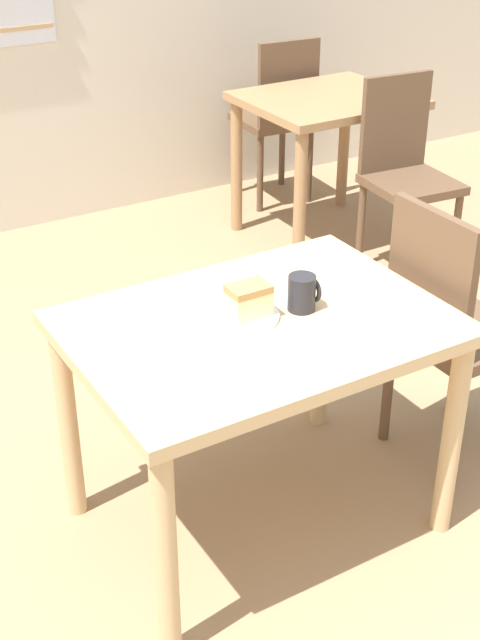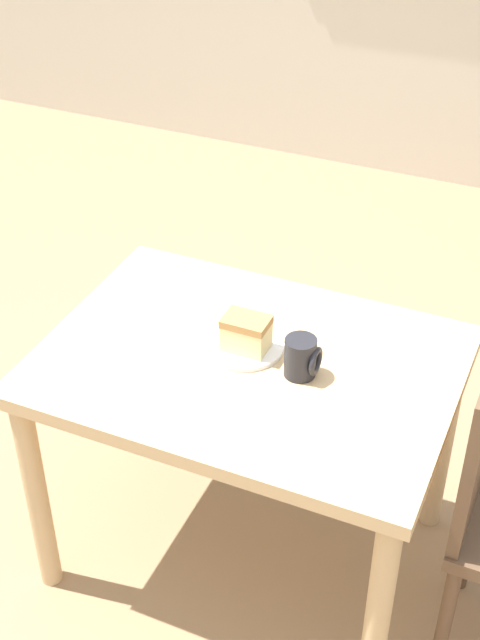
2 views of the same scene
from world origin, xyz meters
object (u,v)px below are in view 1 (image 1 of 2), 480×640
chair_far_opposite (278,114)px  chair_near_window (450,327)px  dining_table_far (326,123)px  chair_far_corner (405,170)px  coffee_mug (303,293)px  dining_table_near (258,353)px  plate (242,316)px  cake_slice (249,300)px

chair_far_opposite → chair_near_window: bearing=74.2°
dining_table_far → chair_near_window: chair_near_window is taller
chair_far_corner → chair_far_opposite: bearing=96.1°
chair_far_corner → coffee_mug: bearing=-134.5°
chair_far_opposite → dining_table_near: bearing=59.7°
chair_near_window → coffee_mug: chair_near_window is taller
plate → cake_slice: cake_slice is taller
dining_table_near → chair_far_opposite: (1.51, 2.22, -0.10)m
coffee_mug → plate: bearing=165.7°
chair_near_window → chair_far_corner: same height
chair_far_corner → coffee_mug: 1.84m
dining_table_near → cake_slice: (-0.02, 0.03, 0.16)m
chair_near_window → chair_far_corner: size_ratio=1.00×
cake_slice → chair_far_corner: bearing=36.5°
chair_near_window → dining_table_near: bearing=87.1°
cake_slice → coffee_mug: (0.16, -0.03, -0.01)m
dining_table_far → coffee_mug: 2.15m
dining_table_far → coffee_mug: size_ratio=7.58×
dining_table_far → chair_far_corner: (0.08, -0.52, -0.09)m
dining_table_near → dining_table_far: size_ratio=1.31×
coffee_mug → cake_slice: bearing=169.1°
dining_table_near → chair_near_window: (0.70, -0.04, -0.10)m
cake_slice → coffee_mug: coffee_mug is taller
dining_table_near → coffee_mug: coffee_mug is taller
chair_near_window → chair_far_corner: bearing=-34.6°
chair_near_window → plate: (-0.73, 0.07, 0.21)m
chair_far_opposite → cake_slice: bearing=59.1°
plate → coffee_mug: (0.17, -0.04, 0.05)m
dining_table_near → dining_table_far: bearing=49.4°
dining_table_far → plate: (-1.49, -1.66, 0.12)m
chair_near_window → cake_slice: chair_near_window is taller
chair_near_window → plate: size_ratio=4.43×
chair_far_opposite → coffee_mug: 2.63m
chair_near_window → cake_slice: size_ratio=8.06×
chair_far_opposite → coffee_mug: size_ratio=8.84×
chair_far_opposite → plate: bearing=58.7°
chair_near_window → plate: chair_near_window is taller
chair_far_corner → plate: chair_far_corner is taller
dining_table_near → cake_slice: 0.17m
dining_table_far → chair_far_opposite: size_ratio=0.86×
dining_table_near → chair_far_corner: size_ratio=1.12×
chair_far_corner → chair_far_opposite: 1.05m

